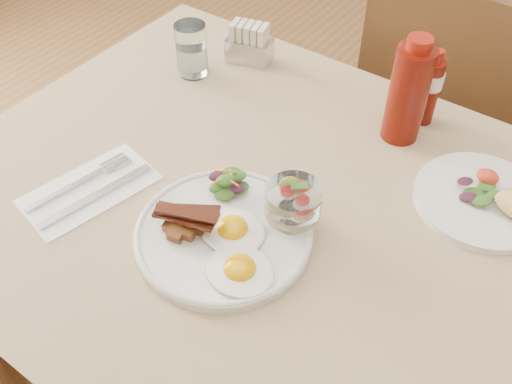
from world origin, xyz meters
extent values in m
cylinder|color=#513219|center=(-0.59, 0.36, 0.35)|extent=(0.06, 0.06, 0.71)
cube|color=#513219|center=(0.00, 0.00, 0.73)|extent=(1.30, 0.85, 0.04)
cube|color=tan|center=(0.00, 0.00, 0.75)|extent=(1.33, 0.88, 0.00)
cylinder|color=#513219|center=(-0.18, 0.57, 0.23)|extent=(0.04, 0.04, 0.45)
cylinder|color=#513219|center=(0.18, 0.57, 0.23)|extent=(0.04, 0.04, 0.45)
cylinder|color=#513219|center=(-0.18, 0.93, 0.23)|extent=(0.04, 0.04, 0.45)
cylinder|color=#513219|center=(0.18, 0.93, 0.23)|extent=(0.04, 0.04, 0.45)
cube|color=#513219|center=(0.00, 0.75, 0.47)|extent=(0.42, 0.42, 0.03)
cube|color=#513219|center=(0.00, 0.55, 0.70)|extent=(0.42, 0.03, 0.46)
cylinder|color=white|center=(-0.11, -0.11, 0.76)|extent=(0.28, 0.28, 0.02)
ellipsoid|color=white|center=(-0.04, -0.15, 0.77)|extent=(0.12, 0.11, 0.01)
ellipsoid|color=#E99C04|center=(-0.04, -0.15, 0.78)|extent=(0.05, 0.05, 0.03)
ellipsoid|color=white|center=(-0.10, -0.10, 0.77)|extent=(0.12, 0.11, 0.01)
ellipsoid|color=#E99C04|center=(-0.10, -0.10, 0.78)|extent=(0.05, 0.05, 0.03)
cube|color=brown|center=(-0.17, -0.13, 0.78)|extent=(0.02, 0.02, 0.02)
cube|color=brown|center=(-0.15, -0.15, 0.78)|extent=(0.03, 0.03, 0.02)
cube|color=brown|center=(-0.18, -0.15, 0.78)|extent=(0.02, 0.02, 0.02)
cube|color=brown|center=(-0.14, -0.13, 0.78)|extent=(0.02, 0.02, 0.02)
cube|color=brown|center=(-0.16, -0.16, 0.78)|extent=(0.03, 0.03, 0.02)
cube|color=brown|center=(-0.18, -0.13, 0.78)|extent=(0.02, 0.02, 0.02)
cube|color=brown|center=(-0.15, -0.14, 0.79)|extent=(0.02, 0.02, 0.02)
cube|color=brown|center=(-0.17, -0.14, 0.79)|extent=(0.02, 0.02, 0.02)
cube|color=#461B0B|center=(-0.16, -0.14, 0.80)|extent=(0.10, 0.05, 0.01)
cube|color=#461B0B|center=(-0.16, -0.14, 0.80)|extent=(0.10, 0.04, 0.01)
cube|color=#461B0B|center=(-0.16, -0.13, 0.81)|extent=(0.10, 0.07, 0.01)
cube|color=#461B0B|center=(-0.15, -0.14, 0.81)|extent=(0.10, 0.05, 0.01)
ellipsoid|color=#1D4A13|center=(-0.16, -0.03, 0.77)|extent=(0.04, 0.03, 0.01)
ellipsoid|color=#1D4A13|center=(-0.15, -0.02, 0.78)|extent=(0.04, 0.03, 0.01)
ellipsoid|color=#310F21|center=(-0.18, -0.02, 0.78)|extent=(0.03, 0.03, 0.01)
ellipsoid|color=#1D4A13|center=(-0.15, -0.05, 0.78)|extent=(0.04, 0.03, 0.01)
ellipsoid|color=#1D4A13|center=(-0.17, -0.04, 0.78)|extent=(0.04, 0.03, 0.01)
ellipsoid|color=#310F21|center=(-0.14, -0.03, 0.79)|extent=(0.03, 0.02, 0.01)
ellipsoid|color=#1D4A13|center=(-0.17, -0.01, 0.79)|extent=(0.04, 0.03, 0.01)
ellipsoid|color=#1D4A13|center=(-0.15, -0.02, 0.79)|extent=(0.03, 0.03, 0.01)
ellipsoid|color=#310F21|center=(-0.18, -0.04, 0.80)|extent=(0.03, 0.02, 0.01)
ellipsoid|color=#1D4A13|center=(-0.16, -0.04, 0.80)|extent=(0.04, 0.03, 0.01)
cylinder|color=orange|center=(-0.16, -0.03, 0.80)|extent=(0.03, 0.03, 0.01)
cylinder|color=orange|center=(-0.17, -0.02, 0.80)|extent=(0.03, 0.02, 0.01)
cylinder|color=orange|center=(-0.15, -0.04, 0.80)|extent=(0.04, 0.01, 0.01)
cylinder|color=orange|center=(-0.16, -0.04, 0.80)|extent=(0.02, 0.04, 0.01)
cylinder|color=white|center=(-0.03, -0.03, 0.77)|extent=(0.05, 0.05, 0.01)
cylinder|color=white|center=(-0.03, -0.03, 0.79)|extent=(0.02, 0.02, 0.02)
cylinder|color=white|center=(-0.03, -0.03, 0.82)|extent=(0.09, 0.09, 0.05)
cylinder|color=beige|center=(-0.05, -0.02, 0.81)|extent=(0.02, 0.02, 0.01)
cylinder|color=beige|center=(-0.02, -0.03, 0.81)|extent=(0.02, 0.02, 0.01)
cylinder|color=beige|center=(-0.04, -0.01, 0.82)|extent=(0.02, 0.02, 0.01)
cylinder|color=#9EBF3A|center=(-0.05, -0.02, 0.83)|extent=(0.04, 0.04, 0.01)
cone|color=red|center=(-0.02, -0.04, 0.84)|extent=(0.02, 0.02, 0.03)
cone|color=red|center=(-0.05, -0.04, 0.84)|extent=(0.02, 0.02, 0.03)
cone|color=red|center=(-0.03, -0.02, 0.84)|extent=(0.02, 0.02, 0.03)
ellipsoid|color=#368931|center=(-0.03, -0.03, 0.85)|extent=(0.02, 0.01, 0.00)
ellipsoid|color=#368931|center=(-0.02, -0.03, 0.86)|extent=(0.02, 0.01, 0.00)
cylinder|color=white|center=(0.19, 0.20, 0.76)|extent=(0.22, 0.22, 0.01)
ellipsoid|color=#1D4A13|center=(0.18, 0.20, 0.77)|extent=(0.04, 0.03, 0.01)
ellipsoid|color=#1D4A13|center=(0.19, 0.22, 0.77)|extent=(0.04, 0.03, 0.01)
ellipsoid|color=#310F21|center=(0.17, 0.18, 0.77)|extent=(0.03, 0.03, 0.01)
ellipsoid|color=#1D4A13|center=(0.19, 0.18, 0.78)|extent=(0.04, 0.03, 0.01)
ellipsoid|color=#1D4A13|center=(0.21, 0.20, 0.78)|extent=(0.03, 0.03, 0.01)
ellipsoid|color=#310F21|center=(0.16, 0.21, 0.78)|extent=(0.03, 0.03, 0.01)
ellipsoid|color=red|center=(0.18, 0.24, 0.78)|extent=(0.04, 0.03, 0.02)
cylinder|color=#540B04|center=(0.00, 0.29, 0.84)|extent=(0.08, 0.08, 0.18)
cylinder|color=maroon|center=(0.00, 0.29, 0.95)|extent=(0.05, 0.05, 0.02)
cylinder|color=#540B04|center=(0.02, 0.35, 0.82)|extent=(0.04, 0.04, 0.13)
cylinder|color=white|center=(0.02, 0.35, 0.85)|extent=(0.04, 0.04, 0.03)
cylinder|color=maroon|center=(0.02, 0.35, 0.89)|extent=(0.02, 0.02, 0.02)
cube|color=#AFAFB3|center=(-0.38, 0.33, 0.78)|extent=(0.11, 0.08, 0.05)
cube|color=#C2AE89|center=(-0.41, 0.32, 0.81)|extent=(0.02, 0.04, 0.06)
cube|color=#C2AE89|center=(-0.39, 0.32, 0.81)|extent=(0.02, 0.04, 0.06)
cube|color=#C2AE89|center=(-0.38, 0.33, 0.81)|extent=(0.02, 0.04, 0.06)
cube|color=#C2AE89|center=(-0.36, 0.33, 0.81)|extent=(0.02, 0.04, 0.06)
cube|color=#C2AE89|center=(-0.34, 0.34, 0.81)|extent=(0.02, 0.04, 0.06)
cylinder|color=white|center=(-0.45, 0.22, 0.81)|extent=(0.07, 0.07, 0.11)
cylinder|color=silver|center=(-0.45, 0.22, 0.78)|extent=(0.06, 0.06, 0.06)
cube|color=white|center=(-0.37, -0.15, 0.75)|extent=(0.17, 0.24, 0.00)
cube|color=#AFAFB3|center=(-0.34, -0.16, 0.76)|extent=(0.06, 0.21, 0.00)
cube|color=#AFAFB3|center=(-0.39, -0.18, 0.76)|extent=(0.04, 0.14, 0.00)
cube|color=#AFAFB3|center=(-0.39, -0.08, 0.76)|extent=(0.01, 0.05, 0.00)
cube|color=#AFAFB3|center=(-0.38, -0.08, 0.76)|extent=(0.01, 0.05, 0.00)
cube|color=#AFAFB3|center=(-0.37, -0.09, 0.76)|extent=(0.01, 0.05, 0.00)
cube|color=#AFAFB3|center=(-0.36, -0.09, 0.76)|extent=(0.01, 0.05, 0.00)
camera|label=1|loc=(0.26, -0.55, 1.45)|focal=40.00mm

